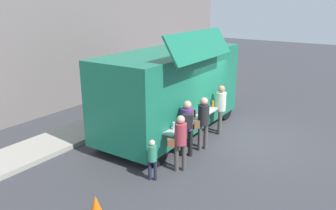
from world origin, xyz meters
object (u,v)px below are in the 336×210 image
at_px(customer_front_ordering, 203,119).
at_px(customer_extra_browsing, 221,105).
at_px(food_truck_main, 172,89).
at_px(customer_mid_with_backpack, 187,123).
at_px(child_near_queue, 152,156).
at_px(traffic_cone_orange, 96,207).
at_px(trash_bin, 175,89).
at_px(customer_rear_waiting, 180,139).

bearing_deg(customer_front_ordering, customer_extra_browsing, -59.35).
bearing_deg(customer_front_ordering, food_truck_main, 2.01).
height_order(customer_mid_with_backpack, child_near_queue, customer_mid_with_backpack).
xyz_separation_m(food_truck_main, customer_extra_browsing, (0.88, -1.48, -0.56)).
bearing_deg(traffic_cone_orange, customer_front_ordering, -2.71).
xyz_separation_m(trash_bin, customer_rear_waiting, (-6.03, -4.11, 0.52)).
height_order(customer_extra_browsing, child_near_queue, customer_extra_browsing).
relative_size(customer_mid_with_backpack, customer_rear_waiting, 1.08).
xyz_separation_m(traffic_cone_orange, customer_rear_waiting, (2.83, -0.36, 0.70)).
height_order(trash_bin, customer_rear_waiting, customer_rear_waiting).
xyz_separation_m(customer_rear_waiting, customer_extra_browsing, (3.16, 0.30, 0.08)).
distance_m(customer_front_ordering, customer_rear_waiting, 1.59).
xyz_separation_m(food_truck_main, customer_rear_waiting, (-2.28, -1.79, -0.64)).
relative_size(trash_bin, child_near_queue, 0.79).
bearing_deg(customer_front_ordering, customer_mid_with_backpack, 103.02).
bearing_deg(food_truck_main, trash_bin, 30.77).
bearing_deg(customer_extra_browsing, trash_bin, -58.71).
height_order(customer_front_ordering, customer_rear_waiting, customer_front_ordering).
height_order(food_truck_main, child_near_queue, food_truck_main).
height_order(traffic_cone_orange, customer_rear_waiting, customer_rear_waiting).
height_order(traffic_cone_orange, trash_bin, trash_bin).
bearing_deg(customer_mid_with_backpack, trash_bin, 2.16).
bearing_deg(traffic_cone_orange, child_near_queue, -1.19).
xyz_separation_m(traffic_cone_orange, customer_front_ordering, (4.42, -0.21, 0.75)).
height_order(food_truck_main, customer_front_ordering, food_truck_main).
height_order(traffic_cone_orange, customer_extra_browsing, customer_extra_browsing).
relative_size(food_truck_main, child_near_queue, 5.33).
height_order(customer_rear_waiting, customer_extra_browsing, customer_extra_browsing).
distance_m(customer_front_ordering, customer_mid_with_backpack, 0.73).
relative_size(customer_mid_with_backpack, customer_extra_browsing, 1.00).
bearing_deg(customer_rear_waiting, trash_bin, -5.94).
distance_m(customer_rear_waiting, child_near_queue, 0.94).
bearing_deg(customer_rear_waiting, traffic_cone_orange, 132.53).
xyz_separation_m(food_truck_main, traffic_cone_orange, (-5.12, -1.42, -1.33)).
distance_m(trash_bin, customer_extra_browsing, 4.80).
distance_m(traffic_cone_orange, child_near_queue, 2.04).
relative_size(customer_rear_waiting, customer_extra_browsing, 0.93).
relative_size(customer_front_ordering, customer_rear_waiting, 1.06).
relative_size(trash_bin, customer_extra_browsing, 0.51).
distance_m(food_truck_main, trash_bin, 4.56).
distance_m(customer_front_ordering, customer_extra_browsing, 1.58).
xyz_separation_m(food_truck_main, child_near_queue, (-3.12, -1.46, -0.92)).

